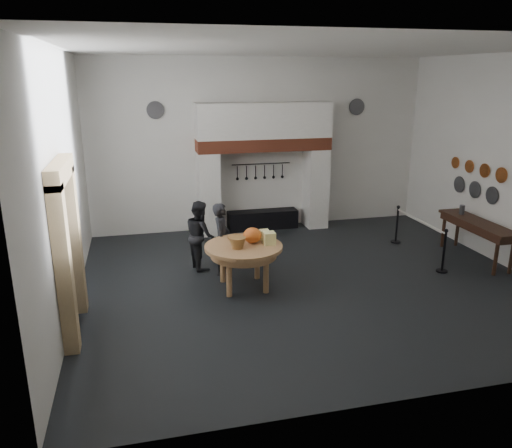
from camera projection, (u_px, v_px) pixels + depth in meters
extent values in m
cube|color=black|center=(307.00, 281.00, 10.21)|extent=(9.00, 8.00, 0.02)
cube|color=silver|center=(315.00, 48.00, 8.91)|extent=(9.00, 8.00, 0.02)
cube|color=silver|center=(260.00, 145.00, 13.29)|extent=(9.00, 0.02, 4.50)
cube|color=silver|center=(426.00, 235.00, 5.84)|extent=(9.00, 0.02, 4.50)
cube|color=silver|center=(63.00, 184.00, 8.55)|extent=(0.02, 8.00, 4.50)
cube|color=silver|center=(512.00, 163.00, 10.57)|extent=(0.02, 8.00, 4.50)
cube|color=silver|center=(209.00, 194.00, 12.97)|extent=(0.55, 0.70, 2.15)
cube|color=silver|center=(316.00, 188.00, 13.63)|extent=(0.55, 0.70, 2.15)
cube|color=#9E442B|center=(264.00, 144.00, 12.94)|extent=(3.50, 0.72, 0.32)
cube|color=silver|center=(264.00, 120.00, 12.77)|extent=(3.50, 0.70, 0.90)
cube|color=black|center=(263.00, 220.00, 13.60)|extent=(1.90, 0.45, 0.50)
cylinder|color=black|center=(261.00, 164.00, 13.36)|extent=(1.60, 0.02, 0.02)
cube|color=black|center=(64.00, 258.00, 7.92)|extent=(0.04, 1.10, 2.50)
cube|color=tan|center=(64.00, 271.00, 7.27)|extent=(0.22, 0.30, 2.60)
cube|color=tan|center=(74.00, 241.00, 8.57)|extent=(0.22, 0.30, 2.60)
cube|color=tan|center=(60.00, 171.00, 7.53)|extent=(0.22, 1.70, 0.30)
cube|color=gold|center=(75.00, 209.00, 9.49)|extent=(0.05, 0.34, 0.44)
cylinder|color=tan|center=(244.00, 247.00, 9.67)|extent=(1.52, 1.52, 0.07)
ellipsoid|color=#CB6C1C|center=(252.00, 235.00, 9.76)|extent=(0.36, 0.36, 0.31)
cube|color=#F5F093|center=(269.00, 238.00, 9.69)|extent=(0.22, 0.22, 0.24)
cube|color=#ECE08D|center=(264.00, 235.00, 9.97)|extent=(0.18, 0.18, 0.20)
cone|color=brown|center=(237.00, 243.00, 9.46)|extent=(0.32, 0.32, 0.22)
ellipsoid|color=olive|center=(235.00, 237.00, 9.95)|extent=(0.31, 0.18, 0.13)
imported|color=black|center=(222.00, 239.00, 10.41)|extent=(0.52, 0.64, 1.52)
imported|color=black|center=(200.00, 235.00, 10.70)|extent=(0.69, 0.82, 1.49)
cube|color=#331C12|center=(478.00, 223.00, 11.16)|extent=(0.55, 2.20, 0.06)
cylinder|color=#4C4C51|center=(462.00, 210.00, 11.67)|extent=(0.12, 0.12, 0.22)
cylinder|color=#C6662D|center=(501.00, 175.00, 10.84)|extent=(0.03, 0.34, 0.34)
cylinder|color=#C6662D|center=(485.00, 171.00, 11.35)|extent=(0.03, 0.32, 0.32)
cylinder|color=#C6662D|center=(469.00, 166.00, 11.86)|extent=(0.03, 0.30, 0.30)
cylinder|color=#C6662D|center=(455.00, 163.00, 12.37)|extent=(0.03, 0.28, 0.28)
cylinder|color=#4C4C51|center=(492.00, 195.00, 11.17)|extent=(0.03, 0.40, 0.40)
cylinder|color=#4C4C51|center=(475.00, 190.00, 11.73)|extent=(0.03, 0.40, 0.40)
cylinder|color=#4C4C51|center=(459.00, 184.00, 12.28)|extent=(0.03, 0.40, 0.40)
cylinder|color=#4C4C51|center=(155.00, 110.00, 12.37)|extent=(0.44, 0.03, 0.44)
cylinder|color=#4C4C51|center=(357.00, 107.00, 13.58)|extent=(0.44, 0.03, 0.44)
cylinder|color=black|center=(444.00, 252.00, 10.55)|extent=(0.05, 0.05, 0.90)
cylinder|color=black|center=(397.00, 225.00, 12.41)|extent=(0.05, 0.05, 0.90)
cylinder|color=beige|center=(420.00, 221.00, 11.36)|extent=(0.04, 2.00, 0.04)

